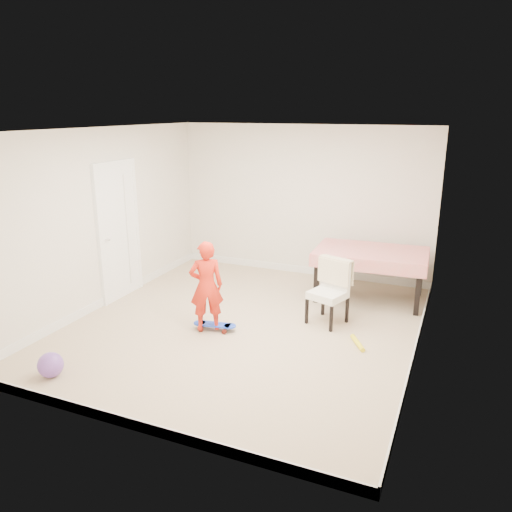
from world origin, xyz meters
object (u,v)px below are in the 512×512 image
at_px(child, 206,289).
at_px(skateboard, 215,327).
at_px(dining_table, 370,275).
at_px(balloon, 51,365).
at_px(dining_chair, 328,292).

bearing_deg(child, skateboard, -172.73).
xyz_separation_m(dining_table, balloon, (-2.78, -3.74, -0.25)).
bearing_deg(balloon, skateboard, 58.05).
height_order(dining_table, skateboard, dining_table).
height_order(skateboard, child, child).
bearing_deg(dining_chair, skateboard, -129.93).
xyz_separation_m(dining_table, skateboard, (-1.67, -1.97, -0.35)).
relative_size(child, balloon, 4.30).
relative_size(dining_table, skateboard, 2.83).
bearing_deg(skateboard, dining_table, 40.07).
xyz_separation_m(skateboard, balloon, (-1.11, -1.77, 0.10)).
relative_size(skateboard, balloon, 2.09).
bearing_deg(dining_table, balloon, -129.37).
bearing_deg(child, balloon, 25.25).
xyz_separation_m(skateboard, child, (-0.07, -0.06, 0.56)).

